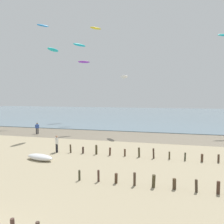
% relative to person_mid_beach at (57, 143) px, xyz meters
% --- Properties ---
extents(wet_sand_strip, '(120.00, 7.58, 0.01)m').
position_rel_person_mid_beach_xyz_m(wet_sand_strip, '(3.77, 10.40, -0.91)').
color(wet_sand_strip, '#7A6D59').
rests_on(wet_sand_strip, ground).
extents(sea, '(160.00, 70.00, 0.10)m').
position_rel_person_mid_beach_xyz_m(sea, '(3.77, 49.19, -0.87)').
color(sea, slate).
rests_on(sea, ground).
extents(groyne_mid, '(11.33, 0.35, 0.86)m').
position_rel_person_mid_beach_xyz_m(groyne_mid, '(10.95, -6.14, -0.55)').
color(groyne_mid, '#3D3D2A').
rests_on(groyne_mid, ground).
extents(groyne_far, '(23.58, 0.36, 0.93)m').
position_rel_person_mid_beach_xyz_m(groyne_far, '(13.48, 0.26, -0.53)').
color(groyne_far, '#443827').
rests_on(groyne_far, ground).
extents(person_mid_beach, '(0.45, 0.41, 1.71)m').
position_rel_person_mid_beach_xyz_m(person_mid_beach, '(0.00, 0.00, 0.00)').
color(person_mid_beach, '#232328').
rests_on(person_mid_beach, ground).
extents(person_by_waterline, '(0.52, 0.36, 1.71)m').
position_rel_person_mid_beach_xyz_m(person_by_waterline, '(-8.08, 8.88, 0.00)').
color(person_by_waterline, '#232328').
rests_on(person_by_waterline, ground).
extents(grounded_kite, '(2.84, 1.50, 0.54)m').
position_rel_person_mid_beach_xyz_m(grounded_kite, '(-0.13, -2.80, -0.65)').
color(grounded_kite, white).
rests_on(grounded_kite, ground).
extents(kite_aloft_0, '(2.20, 2.26, 0.66)m').
position_rel_person_mid_beach_xyz_m(kite_aloft_0, '(-13.26, 19.53, 18.70)').
color(kite_aloft_0, '#2384D1').
extents(kite_aloft_1, '(2.19, 1.52, 0.56)m').
position_rel_person_mid_beach_xyz_m(kite_aloft_1, '(19.13, 17.69, 14.17)').
color(kite_aloft_1, '#19B2B7').
extents(kite_aloft_2, '(1.00, 2.46, 0.45)m').
position_rel_person_mid_beach_xyz_m(kite_aloft_2, '(-4.73, 8.10, 11.21)').
color(kite_aloft_2, '#19B2B7').
extents(kite_aloft_3, '(1.92, 2.34, 0.66)m').
position_rel_person_mid_beach_xyz_m(kite_aloft_3, '(4.68, 11.60, 7.58)').
color(kite_aloft_3, white).
extents(kite_aloft_4, '(2.81, 3.64, 0.76)m').
position_rel_person_mid_beach_xyz_m(kite_aloft_4, '(-9.03, 27.89, 16.58)').
color(kite_aloft_4, '#19B2B7').
extents(kite_aloft_6, '(1.93, 1.96, 0.36)m').
position_rel_person_mid_beach_xyz_m(kite_aloft_6, '(-1.23, 16.34, 16.33)').
color(kite_aloft_6, yellow).
extents(kite_aloft_7, '(2.51, 1.91, 0.54)m').
position_rel_person_mid_beach_xyz_m(kite_aloft_7, '(-5.65, 22.07, 11.69)').
color(kite_aloft_7, purple).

